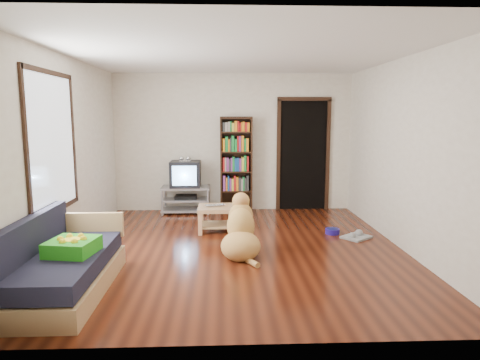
{
  "coord_description": "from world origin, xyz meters",
  "views": [
    {
      "loc": [
        -0.21,
        -5.69,
        1.82
      ],
      "look_at": [
        0.04,
        0.39,
        0.9
      ],
      "focal_mm": 32.0,
      "sensor_mm": 36.0,
      "label": 1
    }
  ],
  "objects_px": {
    "tv_stand": "(186,199)",
    "coffee_table": "(216,214)",
    "green_cushion": "(72,247)",
    "bookshelf": "(236,159)",
    "sofa": "(62,268)",
    "dog_bowl": "(332,231)",
    "crt_tv": "(186,174)",
    "dog": "(241,232)",
    "laptop": "(215,206)",
    "grey_rag": "(356,237)"
  },
  "relations": [
    {
      "from": "tv_stand",
      "to": "dog",
      "type": "xyz_separation_m",
      "value": [
        0.93,
        -2.5,
        0.03
      ]
    },
    {
      "from": "laptop",
      "to": "sofa",
      "type": "xyz_separation_m",
      "value": [
        -1.55,
        -2.28,
        -0.15
      ]
    },
    {
      "from": "tv_stand",
      "to": "coffee_table",
      "type": "xyz_separation_m",
      "value": [
        0.58,
        -1.32,
        0.01
      ]
    },
    {
      "from": "sofa",
      "to": "coffee_table",
      "type": "relative_size",
      "value": 3.27
    },
    {
      "from": "bookshelf",
      "to": "sofa",
      "type": "bearing_deg",
      "value": -117.32
    },
    {
      "from": "sofa",
      "to": "green_cushion",
      "type": "bearing_deg",
      "value": -10.57
    },
    {
      "from": "green_cushion",
      "to": "laptop",
      "type": "distance_m",
      "value": 2.71
    },
    {
      "from": "green_cushion",
      "to": "dog_bowl",
      "type": "bearing_deg",
      "value": 42.63
    },
    {
      "from": "laptop",
      "to": "crt_tv",
      "type": "distance_m",
      "value": 1.52
    },
    {
      "from": "laptop",
      "to": "tv_stand",
      "type": "xyz_separation_m",
      "value": [
        -0.58,
        1.35,
        -0.14
      ]
    },
    {
      "from": "green_cushion",
      "to": "crt_tv",
      "type": "bearing_deg",
      "value": 86.75
    },
    {
      "from": "green_cushion",
      "to": "crt_tv",
      "type": "xyz_separation_m",
      "value": [
        0.85,
        3.68,
        0.25
      ]
    },
    {
      "from": "grey_rag",
      "to": "coffee_table",
      "type": "height_order",
      "value": "coffee_table"
    },
    {
      "from": "green_cushion",
      "to": "grey_rag",
      "type": "distance_m",
      "value": 4.02
    },
    {
      "from": "dog_bowl",
      "to": "bookshelf",
      "type": "xyz_separation_m",
      "value": [
        -1.44,
        1.65,
        0.96
      ]
    },
    {
      "from": "dog",
      "to": "green_cushion",
      "type": "bearing_deg",
      "value": -146.9
    },
    {
      "from": "green_cushion",
      "to": "dog",
      "type": "bearing_deg",
      "value": 42.87
    },
    {
      "from": "green_cushion",
      "to": "bookshelf",
      "type": "xyz_separation_m",
      "value": [
        1.8,
        3.75,
        0.51
      ]
    },
    {
      "from": "grey_rag",
      "to": "tv_stand",
      "type": "bearing_deg",
      "value": 146.12
    },
    {
      "from": "dog_bowl",
      "to": "bookshelf",
      "type": "relative_size",
      "value": 0.12
    },
    {
      "from": "grey_rag",
      "to": "crt_tv",
      "type": "relative_size",
      "value": 0.69
    },
    {
      "from": "green_cushion",
      "to": "laptop",
      "type": "bearing_deg",
      "value": 68.0
    },
    {
      "from": "dog_bowl",
      "to": "sofa",
      "type": "bearing_deg",
      "value": -148.4
    },
    {
      "from": "laptop",
      "to": "crt_tv",
      "type": "bearing_deg",
      "value": 99.62
    },
    {
      "from": "sofa",
      "to": "dog",
      "type": "height_order",
      "value": "sofa"
    },
    {
      "from": "grey_rag",
      "to": "tv_stand",
      "type": "relative_size",
      "value": 0.44
    },
    {
      "from": "green_cushion",
      "to": "coffee_table",
      "type": "distance_m",
      "value": 2.75
    },
    {
      "from": "green_cushion",
      "to": "grey_rag",
      "type": "relative_size",
      "value": 1.12
    },
    {
      "from": "crt_tv",
      "to": "bookshelf",
      "type": "bearing_deg",
      "value": 4.32
    },
    {
      "from": "coffee_table",
      "to": "dog",
      "type": "bearing_deg",
      "value": -73.5
    },
    {
      "from": "green_cushion",
      "to": "sofa",
      "type": "height_order",
      "value": "sofa"
    },
    {
      "from": "grey_rag",
      "to": "coffee_table",
      "type": "distance_m",
      "value": 2.19
    },
    {
      "from": "bookshelf",
      "to": "green_cushion",
      "type": "bearing_deg",
      "value": -115.65
    },
    {
      "from": "crt_tv",
      "to": "dog",
      "type": "relative_size",
      "value": 0.58
    },
    {
      "from": "bookshelf",
      "to": "dog",
      "type": "distance_m",
      "value": 2.68
    },
    {
      "from": "tv_stand",
      "to": "sofa",
      "type": "bearing_deg",
      "value": -105.02
    },
    {
      "from": "crt_tv",
      "to": "dog_bowl",
      "type": "bearing_deg",
      "value": -33.44
    },
    {
      "from": "laptop",
      "to": "dog",
      "type": "distance_m",
      "value": 1.2
    },
    {
      "from": "dog_bowl",
      "to": "green_cushion",
      "type": "bearing_deg",
      "value": -147.14
    },
    {
      "from": "tv_stand",
      "to": "coffee_table",
      "type": "relative_size",
      "value": 1.64
    },
    {
      "from": "laptop",
      "to": "tv_stand",
      "type": "height_order",
      "value": "tv_stand"
    },
    {
      "from": "crt_tv",
      "to": "bookshelf",
      "type": "distance_m",
      "value": 0.99
    },
    {
      "from": "sofa",
      "to": "crt_tv",
      "type": "bearing_deg",
      "value": 75.07
    },
    {
      "from": "grey_rag",
      "to": "bookshelf",
      "type": "distance_m",
      "value": 2.76
    },
    {
      "from": "laptop",
      "to": "coffee_table",
      "type": "relative_size",
      "value": 0.58
    },
    {
      "from": "dog_bowl",
      "to": "tv_stand",
      "type": "xyz_separation_m",
      "value": [
        -2.39,
        1.56,
        0.23
      ]
    },
    {
      "from": "laptop",
      "to": "grey_rag",
      "type": "relative_size",
      "value": 0.79
    },
    {
      "from": "dog_bowl",
      "to": "bookshelf",
      "type": "bearing_deg",
      "value": 131.14
    },
    {
      "from": "grey_rag",
      "to": "sofa",
      "type": "relative_size",
      "value": 0.22
    },
    {
      "from": "green_cushion",
      "to": "sofa",
      "type": "xyz_separation_m",
      "value": [
        -0.12,
        0.02,
        -0.23
      ]
    }
  ]
}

